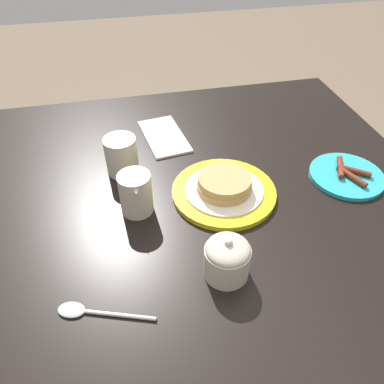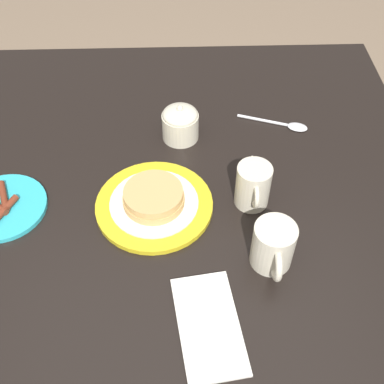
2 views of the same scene
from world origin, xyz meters
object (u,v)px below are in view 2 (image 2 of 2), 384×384
at_px(side_plate_bacon, 3,207).
at_px(pancake_plate, 154,202).
at_px(coffee_mug, 273,246).
at_px(sugar_bowl, 180,123).
at_px(creamer_pitcher, 253,185).
at_px(spoon, 286,125).
at_px(napkin, 209,325).

bearing_deg(side_plate_bacon, pancake_plate, 89.05).
xyz_separation_m(coffee_mug, sugar_bowl, (-0.35, -0.16, -0.01)).
height_order(pancake_plate, creamer_pitcher, creamer_pitcher).
bearing_deg(pancake_plate, spoon, 128.24).
distance_m(pancake_plate, spoon, 0.39).
relative_size(side_plate_bacon, sugar_bowl, 1.95).
xyz_separation_m(pancake_plate, creamer_pitcher, (-0.01, 0.20, 0.03)).
relative_size(creamer_pitcher, spoon, 0.67).
distance_m(creamer_pitcher, napkin, 0.30).
bearing_deg(sugar_bowl, spoon, 96.89).
distance_m(pancake_plate, side_plate_bacon, 0.31).
relative_size(sugar_bowl, napkin, 0.44).
relative_size(pancake_plate, creamer_pitcher, 2.13).
bearing_deg(spoon, napkin, -22.71).
bearing_deg(side_plate_bacon, spoon, 111.14).
bearing_deg(napkin, side_plate_bacon, -123.66).
height_order(side_plate_bacon, napkin, side_plate_bacon).
bearing_deg(side_plate_bacon, napkin, 56.34).
distance_m(pancake_plate, napkin, 0.28).
distance_m(coffee_mug, napkin, 0.18).
bearing_deg(side_plate_bacon, creamer_pitcher, 90.58).
bearing_deg(coffee_mug, creamer_pitcher, -172.54).
distance_m(sugar_bowl, napkin, 0.48).
bearing_deg(pancake_plate, sugar_bowl, 165.07).
xyz_separation_m(creamer_pitcher, sugar_bowl, (-0.20, -0.14, -0.01)).
height_order(creamer_pitcher, spoon, creamer_pitcher).
bearing_deg(napkin, sugar_bowl, -175.23).
relative_size(side_plate_bacon, creamer_pitcher, 1.57).
relative_size(sugar_bowl, spoon, 0.54).
xyz_separation_m(pancake_plate, coffee_mug, (0.14, 0.22, 0.03)).
xyz_separation_m(pancake_plate, spoon, (-0.24, 0.31, -0.01)).
bearing_deg(sugar_bowl, side_plate_bacon, -60.28).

